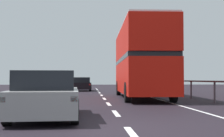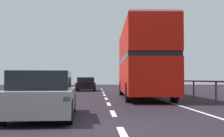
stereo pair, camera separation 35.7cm
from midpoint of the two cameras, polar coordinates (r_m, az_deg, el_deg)
ground_plane at (r=7.74m, az=1.21°, el=-10.76°), size 73.44×120.00×0.10m
lane_paint_markings at (r=16.77m, az=4.54°, el=-5.83°), size 3.17×46.00×0.01m
bridge_side_railing at (r=17.64m, az=15.39°, el=-2.77°), size 0.10×42.00×1.07m
double_decker_bus_red at (r=18.99m, az=4.73°, el=1.49°), size 2.80×10.16×4.25m
hatchback_car_near at (r=9.54m, az=-12.80°, el=-4.77°), size 2.01×4.56×1.36m
sedan_car_ahead at (r=30.95m, az=-5.82°, el=-2.88°), size 1.92×4.03×1.32m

